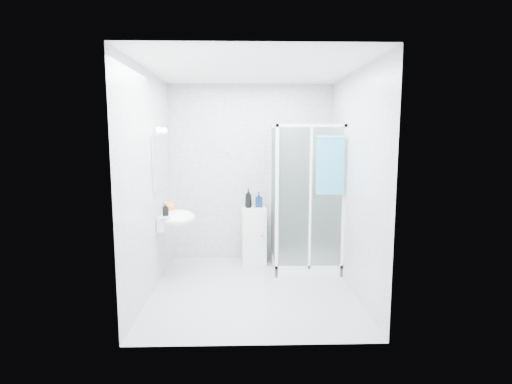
{
  "coord_description": "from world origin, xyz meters",
  "views": [
    {
      "loc": [
        -0.08,
        -4.63,
        1.84
      ],
      "look_at": [
        0.05,
        0.35,
        1.15
      ],
      "focal_mm": 28.0,
      "sensor_mm": 36.0,
      "label": 1
    }
  ],
  "objects_px": {
    "wall_basin": "(176,218)",
    "hand_towel": "(330,164)",
    "shampoo_bottle_a": "(248,198)",
    "shower_enclosure": "(300,238)",
    "soap_dispenser_black": "(165,209)",
    "storage_cabinet": "(254,236)",
    "shampoo_bottle_b": "(259,200)",
    "soap_dispenser_orange": "(170,205)"
  },
  "relations": [
    {
      "from": "shower_enclosure",
      "to": "shampoo_bottle_a",
      "type": "relative_size",
      "value": 7.33
    },
    {
      "from": "hand_towel",
      "to": "soap_dispenser_black",
      "type": "relative_size",
      "value": 4.54
    },
    {
      "from": "storage_cabinet",
      "to": "wall_basin",
      "type": "bearing_deg",
      "value": -152.24
    },
    {
      "from": "wall_basin",
      "to": "hand_towel",
      "type": "xyz_separation_m",
      "value": [
        1.97,
        -0.09,
        0.71
      ]
    },
    {
      "from": "wall_basin",
      "to": "storage_cabinet",
      "type": "relative_size",
      "value": 0.68
    },
    {
      "from": "shower_enclosure",
      "to": "shampoo_bottle_a",
      "type": "bearing_deg",
      "value": 159.2
    },
    {
      "from": "storage_cabinet",
      "to": "shampoo_bottle_a",
      "type": "distance_m",
      "value": 0.56
    },
    {
      "from": "shower_enclosure",
      "to": "shampoo_bottle_b",
      "type": "xyz_separation_m",
      "value": [
        -0.56,
        0.32,
        0.49
      ]
    },
    {
      "from": "wall_basin",
      "to": "hand_towel",
      "type": "height_order",
      "value": "hand_towel"
    },
    {
      "from": "shampoo_bottle_a",
      "to": "shampoo_bottle_b",
      "type": "relative_size",
      "value": 1.27
    },
    {
      "from": "hand_towel",
      "to": "shampoo_bottle_b",
      "type": "relative_size",
      "value": 3.44
    },
    {
      "from": "wall_basin",
      "to": "shampoo_bottle_b",
      "type": "xyz_separation_m",
      "value": [
        1.1,
        0.63,
        0.14
      ]
    },
    {
      "from": "shower_enclosure",
      "to": "shampoo_bottle_a",
      "type": "height_order",
      "value": "shower_enclosure"
    },
    {
      "from": "soap_dispenser_orange",
      "to": "soap_dispenser_black",
      "type": "height_order",
      "value": "soap_dispenser_orange"
    },
    {
      "from": "shampoo_bottle_b",
      "to": "soap_dispenser_orange",
      "type": "bearing_deg",
      "value": -159.29
    },
    {
      "from": "storage_cabinet",
      "to": "soap_dispenser_black",
      "type": "height_order",
      "value": "soap_dispenser_black"
    },
    {
      "from": "shampoo_bottle_b",
      "to": "soap_dispenser_orange",
      "type": "relative_size",
      "value": 1.29
    },
    {
      "from": "storage_cabinet",
      "to": "shampoo_bottle_b",
      "type": "xyz_separation_m",
      "value": [
        0.07,
        0.05,
        0.52
      ]
    },
    {
      "from": "shower_enclosure",
      "to": "wall_basin",
      "type": "bearing_deg",
      "value": -169.19
    },
    {
      "from": "soap_dispenser_orange",
      "to": "hand_towel",
      "type": "bearing_deg",
      "value": -7.26
    },
    {
      "from": "hand_towel",
      "to": "soap_dispenser_black",
      "type": "distance_m",
      "value": 2.14
    },
    {
      "from": "hand_towel",
      "to": "storage_cabinet",
      "type": "bearing_deg",
      "value": 144.67
    },
    {
      "from": "storage_cabinet",
      "to": "shampoo_bottle_a",
      "type": "height_order",
      "value": "shampoo_bottle_a"
    },
    {
      "from": "shampoo_bottle_a",
      "to": "soap_dispenser_black",
      "type": "bearing_deg",
      "value": -144.39
    },
    {
      "from": "shower_enclosure",
      "to": "shampoo_bottle_a",
      "type": "distance_m",
      "value": 0.92
    },
    {
      "from": "wall_basin",
      "to": "soap_dispenser_black",
      "type": "xyz_separation_m",
      "value": [
        -0.1,
        -0.16,
        0.15
      ]
    },
    {
      "from": "shower_enclosure",
      "to": "hand_towel",
      "type": "distance_m",
      "value": 1.17
    },
    {
      "from": "shampoo_bottle_a",
      "to": "shampoo_bottle_b",
      "type": "distance_m",
      "value": 0.16
    },
    {
      "from": "wall_basin",
      "to": "hand_towel",
      "type": "bearing_deg",
      "value": -2.47
    },
    {
      "from": "hand_towel",
      "to": "soap_dispenser_orange",
      "type": "bearing_deg",
      "value": 172.74
    },
    {
      "from": "shampoo_bottle_b",
      "to": "soap_dispenser_orange",
      "type": "xyz_separation_m",
      "value": [
        -1.2,
        -0.45,
        0.01
      ]
    },
    {
      "from": "shower_enclosure",
      "to": "soap_dispenser_black",
      "type": "bearing_deg",
      "value": -164.8
    },
    {
      "from": "storage_cabinet",
      "to": "hand_towel",
      "type": "distance_m",
      "value": 1.59
    },
    {
      "from": "wall_basin",
      "to": "shower_enclosure",
      "type": "bearing_deg",
      "value": 10.81
    },
    {
      "from": "hand_towel",
      "to": "wall_basin",
      "type": "bearing_deg",
      "value": 177.53
    },
    {
      "from": "wall_basin",
      "to": "shampoo_bottle_a",
      "type": "distance_m",
      "value": 1.12
    },
    {
      "from": "storage_cabinet",
      "to": "soap_dispenser_black",
      "type": "xyz_separation_m",
      "value": [
        -1.12,
        -0.75,
        0.53
      ]
    },
    {
      "from": "hand_towel",
      "to": "shampoo_bottle_a",
      "type": "bearing_deg",
      "value": 146.85
    },
    {
      "from": "storage_cabinet",
      "to": "soap_dispenser_orange",
      "type": "height_order",
      "value": "soap_dispenser_orange"
    },
    {
      "from": "shower_enclosure",
      "to": "storage_cabinet",
      "type": "relative_size",
      "value": 2.42
    },
    {
      "from": "shampoo_bottle_a",
      "to": "wall_basin",
      "type": "bearing_deg",
      "value": -148.19
    },
    {
      "from": "shower_enclosure",
      "to": "soap_dispenser_orange",
      "type": "distance_m",
      "value": 1.83
    }
  ]
}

